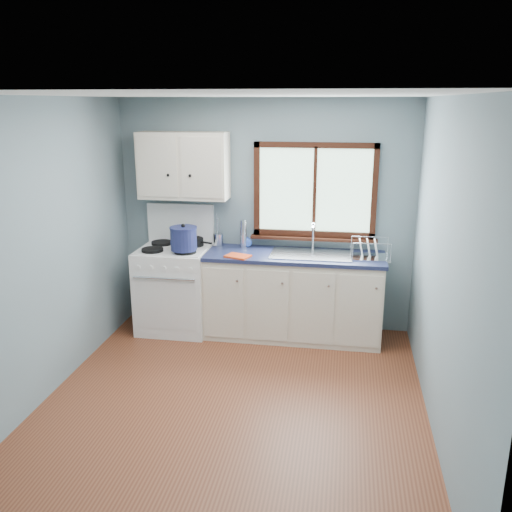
% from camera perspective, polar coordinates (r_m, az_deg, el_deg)
% --- Properties ---
extents(floor, '(3.20, 3.60, 0.02)m').
position_cam_1_polar(floor, '(4.73, -2.48, -15.46)').
color(floor, brown).
rests_on(floor, ground).
extents(ceiling, '(3.20, 3.60, 0.02)m').
position_cam_1_polar(ceiling, '(4.04, -2.93, 16.73)').
color(ceiling, white).
rests_on(ceiling, wall_back).
extents(wall_back, '(3.20, 0.02, 2.50)m').
position_cam_1_polar(wall_back, '(5.94, 0.97, 4.26)').
color(wall_back, slate).
rests_on(wall_back, ground).
extents(wall_front, '(3.20, 0.02, 2.50)m').
position_cam_1_polar(wall_front, '(2.60, -11.26, -11.99)').
color(wall_front, slate).
rests_on(wall_front, ground).
extents(wall_left, '(0.02, 3.60, 2.50)m').
position_cam_1_polar(wall_left, '(4.81, -21.81, 0.28)').
color(wall_left, slate).
rests_on(wall_left, ground).
extents(wall_right, '(0.02, 3.60, 2.50)m').
position_cam_1_polar(wall_right, '(4.19, 19.38, -1.67)').
color(wall_right, slate).
rests_on(wall_right, ground).
extents(gas_range, '(0.76, 0.69, 1.36)m').
position_cam_1_polar(gas_range, '(6.04, -8.51, -3.18)').
color(gas_range, white).
rests_on(gas_range, floor).
extents(base_cabinets, '(1.85, 0.60, 0.88)m').
position_cam_1_polar(base_cabinets, '(5.83, 3.93, -4.62)').
color(base_cabinets, beige).
rests_on(base_cabinets, floor).
extents(countertop, '(1.89, 0.64, 0.04)m').
position_cam_1_polar(countertop, '(5.67, 4.02, 0.02)').
color(countertop, '#171D3B').
rests_on(countertop, base_cabinets).
extents(sink, '(0.84, 0.46, 0.44)m').
position_cam_1_polar(sink, '(5.67, 5.82, -0.46)').
color(sink, silver).
rests_on(sink, countertop).
extents(window, '(1.36, 0.10, 1.03)m').
position_cam_1_polar(window, '(5.81, 6.18, 6.16)').
color(window, '#9EC6A8').
rests_on(window, wall_back).
extents(upper_cabinets, '(0.95, 0.35, 0.70)m').
position_cam_1_polar(upper_cabinets, '(5.86, -7.63, 9.41)').
color(upper_cabinets, beige).
rests_on(upper_cabinets, wall_back).
extents(skillet, '(0.41, 0.33, 0.05)m').
position_cam_1_polar(skillet, '(5.98, -6.79, 1.62)').
color(skillet, black).
rests_on(skillet, gas_range).
extents(stockpot, '(0.36, 0.36, 0.28)m').
position_cam_1_polar(stockpot, '(5.68, -7.63, 1.87)').
color(stockpot, navy).
rests_on(stockpot, gas_range).
extents(utensil_crock, '(0.12, 0.12, 0.36)m').
position_cam_1_polar(utensil_crock, '(5.97, -4.00, 1.75)').
color(utensil_crock, silver).
rests_on(utensil_crock, countertop).
extents(thermos, '(0.09, 0.09, 0.30)m').
position_cam_1_polar(thermos, '(5.88, -1.35, 2.34)').
color(thermos, silver).
rests_on(thermos, countertop).
extents(soap_bottle, '(0.12, 0.12, 0.24)m').
position_cam_1_polar(soap_bottle, '(5.88, -0.87, 2.06)').
color(soap_bottle, blue).
rests_on(soap_bottle, countertop).
extents(dish_towel, '(0.28, 0.24, 0.02)m').
position_cam_1_polar(dish_towel, '(5.55, -1.92, -0.02)').
color(dish_towel, red).
rests_on(dish_towel, countertop).
extents(dish_rack, '(0.40, 0.32, 0.20)m').
position_cam_1_polar(dish_rack, '(5.62, 11.85, 0.34)').
color(dish_rack, silver).
rests_on(dish_rack, countertop).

